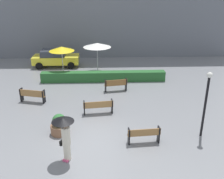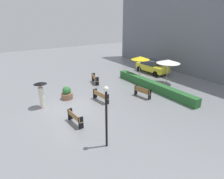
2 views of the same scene
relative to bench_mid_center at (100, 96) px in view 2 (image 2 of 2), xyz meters
The scene contains 13 objects.
ground_plane 2.89m from the bench_mid_center, 97.27° to the right, with size 60.00×60.00×0.00m, color gray.
bench_mid_center is the anchor object (origin of this frame).
bench_near_right 3.91m from the bench_mid_center, 54.77° to the right, with size 1.62×0.45×0.83m.
bench_far_left 4.70m from the bench_mid_center, 157.41° to the left, with size 1.74×0.76×0.89m.
bench_back_row 3.69m from the bench_mid_center, 70.33° to the left, with size 1.66×0.61×0.90m.
pedestrian_with_umbrella 4.61m from the bench_mid_center, 107.70° to the right, with size 0.96×0.96×2.06m.
planter_pot 2.92m from the bench_mid_center, 132.98° to the right, with size 0.95×0.95×1.11m.
lamp_post 6.16m from the bench_mid_center, 26.46° to the right, with size 0.28×0.28×3.46m.
patio_umbrella_yellow 7.62m from the bench_mid_center, 113.71° to the left, with size 2.03×2.03×2.54m.
patio_umbrella_white 8.21m from the bench_mid_center, 90.94° to the left, with size 2.37×2.37×2.54m.
hedge_strip 5.59m from the bench_mid_center, 86.34° to the left, with size 9.81×0.70×0.77m, color #28602D.
building_facade 14.10m from the bench_mid_center, 91.57° to the left, with size 28.00×1.20×11.00m, color slate.
parked_car 10.51m from the bench_mid_center, 112.69° to the left, with size 4.22×2.00×1.57m.
Camera 2 is at (13.12, -4.31, 6.62)m, focal length 30.80 mm.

